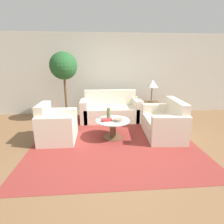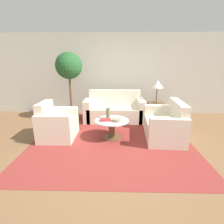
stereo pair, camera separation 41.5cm
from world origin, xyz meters
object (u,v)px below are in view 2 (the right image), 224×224
at_px(loveseat, 166,126).
at_px(coffee_table, 112,126).
at_px(bowl, 117,120).
at_px(sofa_main, 115,110).
at_px(potted_plant, 69,71).
at_px(armchair, 56,126).
at_px(book_stack, 105,120).
at_px(table_lamp, 157,85).
at_px(vase, 108,113).

relative_size(loveseat, coffee_table, 1.68).
bearing_deg(bowl, sofa_main, 92.32).
xyz_separation_m(potted_plant, bowl, (1.38, -1.49, -0.98)).
xyz_separation_m(armchair, potted_plant, (0.01, 1.42, 1.15)).
bearing_deg(sofa_main, loveseat, -47.28).
bearing_deg(loveseat, armchair, -84.65).
bearing_deg(book_stack, coffee_table, 6.92).
bearing_deg(sofa_main, book_stack, -97.63).
xyz_separation_m(sofa_main, loveseat, (1.20, -1.30, 0.00)).
distance_m(armchair, potted_plant, 1.83).
xyz_separation_m(table_lamp, vase, (-1.37, -1.24, -0.51)).
bearing_deg(loveseat, coffee_table, -83.95).
distance_m(coffee_table, table_lamp, 2.04).
relative_size(coffee_table, vase, 3.06).
xyz_separation_m(loveseat, book_stack, (-1.39, -0.10, 0.17)).
distance_m(vase, book_stack, 0.21).
height_order(coffee_table, potted_plant, potted_plant).
relative_size(loveseat, potted_plant, 0.67).
xyz_separation_m(coffee_table, table_lamp, (1.29, 1.36, 0.79)).
xyz_separation_m(sofa_main, armchair, (-1.33, -1.37, 0.00)).
bearing_deg(vase, loveseat, -3.24).
bearing_deg(loveseat, book_stack, -81.91).
height_order(potted_plant, book_stack, potted_plant).
distance_m(table_lamp, potted_plant, 2.59).
bearing_deg(book_stack, armchair, 163.30).
distance_m(armchair, loveseat, 2.54).
bearing_deg(book_stack, table_lamp, 29.94).
bearing_deg(armchair, potted_plant, -0.42).
relative_size(table_lamp, potted_plant, 0.34).
distance_m(potted_plant, book_stack, 2.10).
bearing_deg(table_lamp, vase, -138.00).
bearing_deg(book_stack, loveseat, -10.61).
distance_m(sofa_main, loveseat, 1.77).
height_order(table_lamp, potted_plant, potted_plant).
relative_size(armchair, potted_plant, 0.43).
bearing_deg(loveseat, table_lamp, -177.70).
height_order(sofa_main, potted_plant, potted_plant).
xyz_separation_m(coffee_table, bowl, (0.11, -0.09, 0.18)).
bearing_deg(sofa_main, bowl, -87.68).
bearing_deg(coffee_table, sofa_main, 87.85).
bearing_deg(potted_plant, book_stack, -52.10).
xyz_separation_m(sofa_main, bowl, (0.06, -1.44, 0.17)).
relative_size(vase, book_stack, 1.04).
bearing_deg(table_lamp, loveseat, -91.50).
bearing_deg(armchair, sofa_main, -44.28).
height_order(sofa_main, coffee_table, sofa_main).
bearing_deg(coffee_table, potted_plant, 132.21).
bearing_deg(vase, table_lamp, 42.00).
bearing_deg(bowl, vase, 132.52).
relative_size(potted_plant, bowl, 10.49).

